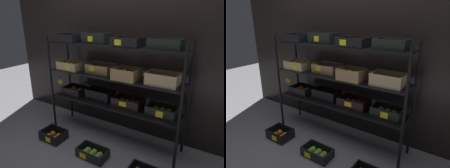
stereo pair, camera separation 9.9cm
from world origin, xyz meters
TOP-DOWN VIEW (x-y plane):
  - ground_plane at (0.00, 0.00)m, footprint 10.00×10.00m
  - storefront_wall at (0.00, 0.39)m, footprint 4.23×0.12m
  - display_rack at (0.00, 0.00)m, footprint 1.96×0.41m
  - crate_ground_orange at (-0.67, -0.46)m, footprint 0.33×0.25m
  - crate_ground_apple_green at (0.01, -0.48)m, footprint 0.37×0.22m

SIDE VIEW (x-z plane):
  - ground_plane at x=0.00m, z-range 0.00..0.00m
  - crate_ground_apple_green at x=0.01m, z-range -0.01..0.10m
  - crate_ground_orange at x=-0.67m, z-range -0.02..0.12m
  - display_rack at x=0.00m, z-range 0.20..1.64m
  - storefront_wall at x=0.00m, z-range 0.00..2.18m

